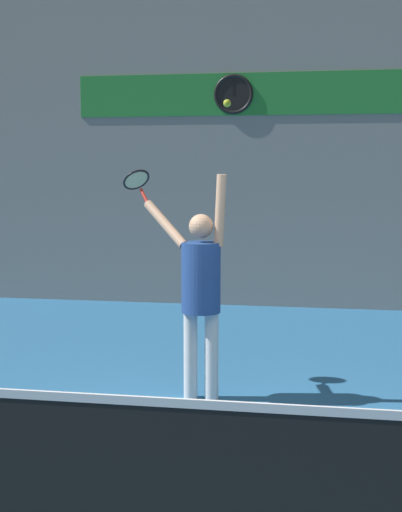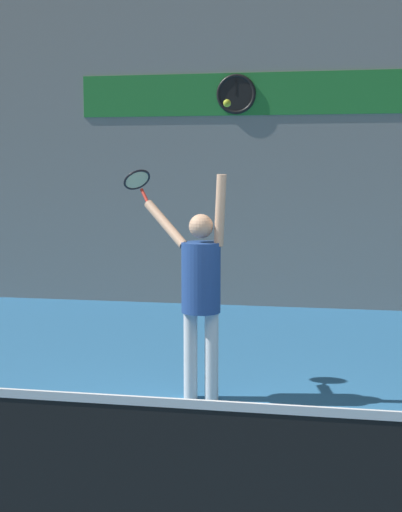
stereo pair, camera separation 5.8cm
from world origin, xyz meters
The scene contains 8 objects.
ground_plane centered at (0.00, 0.00, 0.00)m, with size 18.00×18.00×0.00m, color teal.
back_wall centered at (0.00, 6.22, 2.50)m, with size 18.00×0.10×5.00m.
sponsor_banner centered at (0.00, 6.16, 3.30)m, with size 5.99×0.02×0.64m.
scoreboard_clock centered at (-0.54, 6.14, 3.30)m, with size 0.61×0.06×0.61m.
court_net centered at (0.00, -1.30, 0.50)m, with size 8.44×0.07×1.06m.
tennis_player centered at (-0.27, 1.54, 1.10)m, with size 0.89×0.58×2.12m.
tennis_racket centered at (-1.00, 2.03, 2.05)m, with size 0.35×0.36×0.35m.
tennis_ball centered at (-0.02, 1.47, 2.75)m, with size 0.07×0.07×0.07m.
Camera 1 is at (0.83, -4.92, 2.19)m, focal length 50.00 mm.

